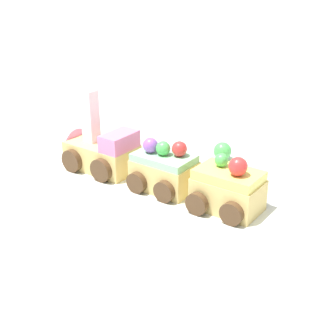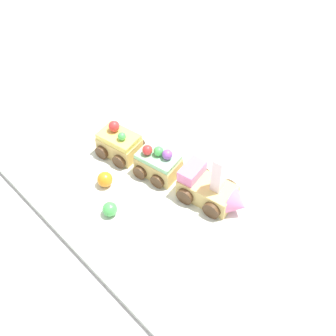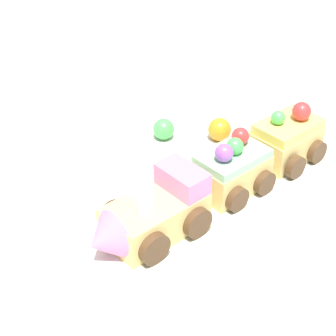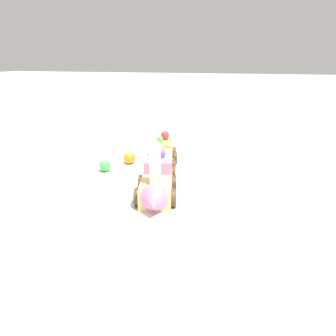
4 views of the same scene
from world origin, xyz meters
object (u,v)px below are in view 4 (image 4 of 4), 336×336
object	(u,v)px
gumball_orange	(129,158)
cake_car_mint	(160,164)
cake_car_lemon	(163,150)
gumball_green	(105,166)
cake_train_locomotive	(156,187)

from	to	relation	value
gumball_orange	cake_car_mint	bearing A→B (deg)	63.77
cake_car_lemon	gumball_green	bearing A→B (deg)	-58.20
cake_car_mint	gumball_green	xyz separation A→B (m)	(0.01, -0.13, -0.01)
cake_car_mint	gumball_green	size ratio (longest dim) A/B	3.27
cake_train_locomotive	gumball_green	size ratio (longest dim) A/B	5.03
cake_car_lemon	gumball_green	distance (m)	0.15
cake_train_locomotive	gumball_green	bearing A→B (deg)	-135.68
cake_car_mint	cake_car_lemon	size ratio (longest dim) A/B	1.00
cake_car_lemon	gumball_orange	xyz separation A→B (m)	(0.04, -0.07, -0.01)
cake_car_mint	gumball_orange	xyz separation A→B (m)	(-0.04, -0.09, -0.01)
cake_car_mint	gumball_green	world-z (taller)	cake_car_mint
cake_car_mint	gumball_orange	bearing A→B (deg)	-128.68
cake_train_locomotive	gumball_orange	xyz separation A→B (m)	(-0.16, -0.12, -0.01)
cake_car_mint	cake_train_locomotive	bearing A→B (deg)	0.02
cake_car_lemon	gumball_green	world-z (taller)	cake_car_lemon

